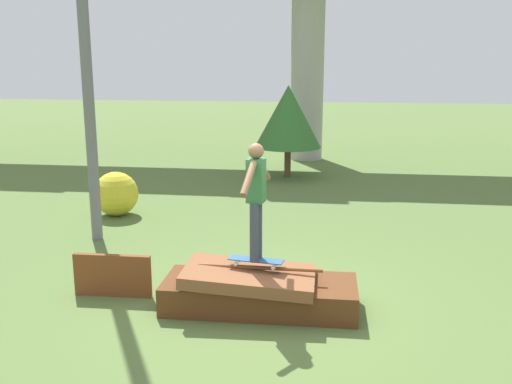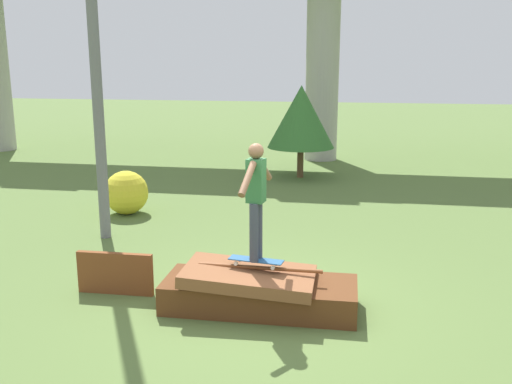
{
  "view_description": "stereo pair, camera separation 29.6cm",
  "coord_description": "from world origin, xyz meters",
  "px_view_note": "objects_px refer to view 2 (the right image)",
  "views": [
    {
      "loc": [
        0.93,
        -7.2,
        3.31
      ],
      "look_at": [
        -0.05,
        0.01,
        1.63
      ],
      "focal_mm": 40.0,
      "sensor_mm": 36.0,
      "label": 1
    },
    {
      "loc": [
        1.22,
        -7.15,
        3.31
      ],
      "look_at": [
        -0.05,
        0.01,
        1.63
      ],
      "focal_mm": 40.0,
      "sensor_mm": 36.0,
      "label": 2
    }
  ],
  "objects_px": {
    "skater": "(256,194)",
    "tree_behind_left": "(301,117)",
    "skateboard": "(256,260)",
    "bush_yellow_flowering": "(126,193)"
  },
  "relations": [
    {
      "from": "skateboard",
      "to": "bush_yellow_flowering",
      "type": "bearing_deg",
      "value": 130.21
    },
    {
      "from": "skateboard",
      "to": "tree_behind_left",
      "type": "xyz_separation_m",
      "value": [
        -0.31,
        9.07,
        1.07
      ]
    },
    {
      "from": "skater",
      "to": "bush_yellow_flowering",
      "type": "distance_m",
      "value": 5.8
    },
    {
      "from": "skateboard",
      "to": "bush_yellow_flowering",
      "type": "distance_m",
      "value": 5.69
    },
    {
      "from": "skateboard",
      "to": "tree_behind_left",
      "type": "height_order",
      "value": "tree_behind_left"
    },
    {
      "from": "bush_yellow_flowering",
      "to": "skater",
      "type": "bearing_deg",
      "value": -49.79
    },
    {
      "from": "skater",
      "to": "bush_yellow_flowering",
      "type": "xyz_separation_m",
      "value": [
        -3.67,
        4.35,
        -1.13
      ]
    },
    {
      "from": "tree_behind_left",
      "to": "bush_yellow_flowering",
      "type": "distance_m",
      "value": 5.93
    },
    {
      "from": "skater",
      "to": "tree_behind_left",
      "type": "relative_size",
      "value": 0.6
    },
    {
      "from": "skater",
      "to": "tree_behind_left",
      "type": "height_order",
      "value": "tree_behind_left"
    }
  ]
}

